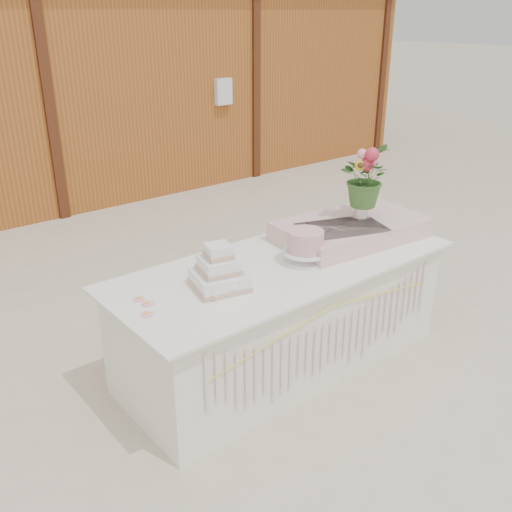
{
  "coord_description": "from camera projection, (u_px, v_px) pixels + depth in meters",
  "views": [
    {
      "loc": [
        -2.33,
        -2.57,
        2.31
      ],
      "look_at": [
        0.0,
        0.3,
        0.72
      ],
      "focal_mm": 40.0,
      "sensor_mm": 36.0,
      "label": 1
    }
  ],
  "objects": [
    {
      "name": "ground",
      "position": [
        282.0,
        361.0,
        4.09
      ],
      "size": [
        80.0,
        80.0,
        0.0
      ],
      "primitive_type": "plane",
      "color": "beige",
      "rests_on": "ground"
    },
    {
      "name": "cake_table",
      "position": [
        284.0,
        314.0,
        3.94
      ],
      "size": [
        2.4,
        1.0,
        0.77
      ],
      "color": "white",
      "rests_on": "ground"
    },
    {
      "name": "wedding_cake",
      "position": [
        219.0,
        273.0,
        3.42
      ],
      "size": [
        0.37,
        0.37,
        0.28
      ],
      "rotation": [
        0.0,
        0.0,
        -0.24
      ],
      "color": "white",
      "rests_on": "cake_table"
    },
    {
      "name": "pink_cake_stand",
      "position": [
        305.0,
        245.0,
        3.76
      ],
      "size": [
        0.31,
        0.31,
        0.22
      ],
      "color": "white",
      "rests_on": "cake_table"
    },
    {
      "name": "satin_runner",
      "position": [
        351.0,
        229.0,
        4.18
      ],
      "size": [
        1.15,
        0.74,
        0.14
      ],
      "primitive_type": "cube",
      "rotation": [
        0.0,
        0.0,
        -0.1
      ],
      "color": "beige",
      "rests_on": "cake_table"
    },
    {
      "name": "flower_vase",
      "position": [
        361.0,
        208.0,
        4.19
      ],
      "size": [
        0.1,
        0.1,
        0.14
      ],
      "primitive_type": "cylinder",
      "color": "silver",
      "rests_on": "satin_runner"
    },
    {
      "name": "bouquet",
      "position": [
        364.0,
        170.0,
        4.08
      ],
      "size": [
        0.51,
        0.51,
        0.43
      ],
      "primitive_type": "imported",
      "rotation": [
        0.0,
        0.0,
        0.7
      ],
      "color": "#335D25",
      "rests_on": "flower_vase"
    },
    {
      "name": "loose_flowers",
      "position": [
        140.0,
        303.0,
        3.25
      ],
      "size": [
        0.16,
        0.35,
        0.02
      ],
      "primitive_type": null,
      "rotation": [
        0.0,
        0.0,
        -0.07
      ],
      "color": "pink",
      "rests_on": "cake_table"
    }
  ]
}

